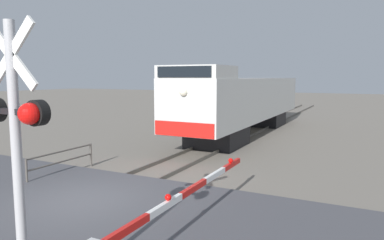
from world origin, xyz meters
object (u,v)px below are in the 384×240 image
at_px(crossing_signal, 15,143).
at_px(guard_railing, 62,159).
at_px(locomotive, 245,101).
at_px(crossing_gate, 135,240).

relative_size(crossing_signal, guard_railing, 1.40).
bearing_deg(guard_railing, locomotive, 76.46).
bearing_deg(crossing_gate, guard_railing, 145.31).
bearing_deg(guard_railing, crossing_signal, -46.63).
bearing_deg(locomotive, crossing_gate, -77.84).
relative_size(crossing_gate, guard_railing, 2.22).
distance_m(crossing_signal, crossing_gate, 2.67).
distance_m(crossing_signal, guard_railing, 8.91).
distance_m(crossing_gate, guard_railing, 8.07).
bearing_deg(guard_railing, crossing_gate, -34.69).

